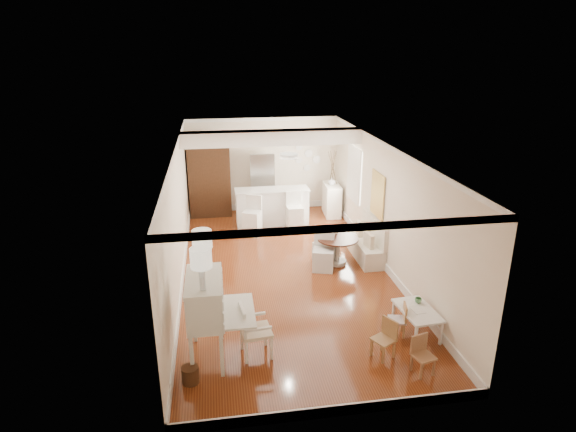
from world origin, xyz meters
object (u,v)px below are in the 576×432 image
object	(u,v)px
wicker_basket	(190,375)
bar_stool_left	(252,216)
kids_table	(416,321)
breakfast_counter	(272,207)
dining_table	(337,251)
sideboard	(332,199)
slip_chair_near	(324,249)
kids_chair_b	(397,319)
kids_chair_a	(383,339)
fridge	(274,183)
secretary_bureau	(206,319)
bar_stool_right	(295,211)
pantry_cabinet	(209,177)
gustavian_armchair	(256,330)
kids_chair_c	(423,356)
slip_chair_far	(325,242)

from	to	relation	value
wicker_basket	bar_stool_left	distance (m)	6.01
kids_table	breakfast_counter	xyz separation A→B (m)	(-1.80, 5.84, 0.28)
kids_table	dining_table	size ratio (longest dim) A/B	0.98
breakfast_counter	sideboard	bearing A→B (deg)	16.66
slip_chair_near	kids_table	bearing A→B (deg)	-52.73
kids_chair_b	dining_table	bearing A→B (deg)	-160.70
kids_table	breakfast_counter	size ratio (longest dim) A/B	0.45
slip_chair_near	dining_table	bearing A→B (deg)	48.70
kids_chair_a	breakfast_counter	xyz separation A→B (m)	(-0.99, 6.41, 0.18)
wicker_basket	fridge	distance (m)	7.98
dining_table	breakfast_counter	xyz separation A→B (m)	(-1.15, 2.84, 0.19)
secretary_bureau	sideboard	xyz separation A→B (m)	(3.65, 6.54, -0.25)
bar_stool_left	kids_table	bearing A→B (deg)	-40.36
secretary_bureau	bar_stool_right	xyz separation A→B (m)	(2.35, 5.47, -0.19)
pantry_cabinet	fridge	bearing A→B (deg)	-0.90
gustavian_armchair	kids_chair_c	distance (m)	2.63
kids_chair_c	slip_chair_far	size ratio (longest dim) A/B	0.72
fridge	gustavian_armchair	bearing A→B (deg)	-99.81
gustavian_armchair	bar_stool_right	world-z (taller)	bar_stool_right
gustavian_armchair	pantry_cabinet	distance (m)	7.16
kids_chair_b	kids_chair_c	distance (m)	1.07
bar_stool_left	slip_chair_far	bearing A→B (deg)	-25.68
slip_chair_near	slip_chair_far	size ratio (longest dim) A/B	1.12
wicker_basket	bar_stool_left	xyz separation A→B (m)	(1.44, 5.82, 0.40)
dining_table	slip_chair_far	size ratio (longest dim) A/B	1.10
kids_chair_a	bar_stool_left	xyz separation A→B (m)	(-1.62, 5.67, 0.20)
bar_stool_right	kids_chair_b	bearing A→B (deg)	-82.59
kids_chair_a	slip_chair_near	xyz separation A→B (m)	(-0.22, 3.32, 0.15)
gustavian_armchair	pantry_cabinet	xyz separation A→B (m)	(-0.68, 7.10, 0.70)
slip_chair_far	secretary_bureau	bearing A→B (deg)	13.21
kids_chair_c	dining_table	distance (m)	4.07
slip_chair_far	bar_stool_right	size ratio (longest dim) A/B	0.82
sideboard	secretary_bureau	bearing A→B (deg)	-115.19
sideboard	kids_table	bearing A→B (deg)	-86.48
bar_stool_right	sideboard	world-z (taller)	bar_stool_right
kids_chair_a	pantry_cabinet	distance (m)	8.00
bar_stool_right	sideboard	xyz separation A→B (m)	(1.30, 1.07, -0.06)
wicker_basket	pantry_cabinet	bearing A→B (deg)	87.28
secretary_bureau	dining_table	xyz separation A→B (m)	(2.95, 3.14, -0.39)
kids_table	secretary_bureau	bearing A→B (deg)	-177.70
gustavian_armchair	wicker_basket	bearing A→B (deg)	110.90
secretary_bureau	gustavian_armchair	size ratio (longest dim) A/B	1.58
slip_chair_near	wicker_basket	bearing A→B (deg)	-112.37
slip_chair_near	bar_stool_right	xyz separation A→B (m)	(-0.22, 2.56, 0.04)
bar_stool_right	fridge	distance (m)	1.65
slip_chair_far	bar_stool_right	bearing A→B (deg)	-118.22
wicker_basket	kids_chair_c	size ratio (longest dim) A/B	0.42
kids_chair_b	pantry_cabinet	bearing A→B (deg)	-141.86
secretary_bureau	wicker_basket	distance (m)	0.86
wicker_basket	kids_chair_c	world-z (taller)	kids_chair_c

